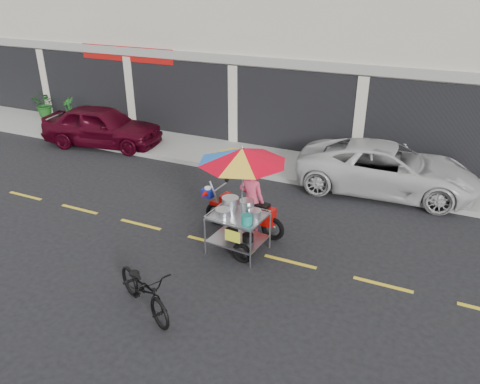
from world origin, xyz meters
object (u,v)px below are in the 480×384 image
at_px(white_pickup, 387,168).
at_px(near_bicycle, 144,289).
at_px(food_vendor_rig, 244,182).
at_px(maroon_sedan, 102,126).

xyz_separation_m(white_pickup, near_bicycle, (-3.17, -7.39, -0.22)).
height_order(near_bicycle, food_vendor_rig, food_vendor_rig).
xyz_separation_m(maroon_sedan, near_bicycle, (6.89, -7.11, -0.26)).
bearing_deg(white_pickup, maroon_sedan, 87.46).
distance_m(near_bicycle, food_vendor_rig, 3.24).
bearing_deg(maroon_sedan, white_pickup, -98.28).
bearing_deg(food_vendor_rig, maroon_sedan, 155.74).
bearing_deg(food_vendor_rig, white_pickup, 65.10).
bearing_deg(white_pickup, near_bicycle, 152.70).
height_order(maroon_sedan, food_vendor_rig, food_vendor_rig).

